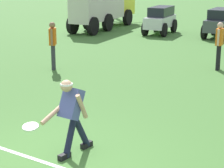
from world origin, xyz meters
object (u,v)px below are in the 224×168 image
Objects in this scene: frisbee_in_flight at (30,127)px; frisbee_thrower at (72,113)px; parked_car_slot_a at (160,19)px; parked_car_slot_b at (220,22)px; teammate_midfield at (219,41)px; box_truck at (103,6)px; teammate_near_sideline at (53,41)px.

frisbee_thrower is at bearing 66.51° from frisbee_in_flight.
parked_car_slot_b is (2.92, 0.23, 0.00)m from parked_car_slot_a.
frisbee_in_flight is at bearing -97.40° from teammate_midfield.
box_truck is at bearing 138.57° from teammate_midfield.
frisbee_thrower is 0.58× the size of parked_car_slot_b.
teammate_near_sideline is at bearing 126.50° from frisbee_thrower.
box_truck is (-3.37, 0.24, 0.51)m from parked_car_slot_a.
parked_car_slot_b is at bearing 4.46° from parked_car_slot_a.
parked_car_slot_a is (0.38, 9.02, -0.22)m from teammate_near_sideline.
frisbee_thrower is at bearing -64.44° from box_truck.
frisbee_thrower is at bearing -87.05° from parked_car_slot_b.
box_truck is at bearing 107.89° from teammate_near_sideline.
teammate_near_sideline is 0.26× the size of box_truck.
frisbee_thrower is at bearing -95.73° from teammate_midfield.
frisbee_in_flight is 15.51m from parked_car_slot_b.
parked_car_slot_a is 2.93m from parked_car_slot_b.
parked_car_slot_b is at bearing 70.33° from teammate_near_sideline.
box_truck reaches higher than parked_car_slot_a.
parked_car_slot_b is at bearing 92.95° from frisbee_thrower.
parked_car_slot_a is at bearing 87.57° from teammate_near_sideline.
teammate_near_sideline is 0.64× the size of parked_car_slot_b.
parked_car_slot_b reaches higher than frisbee_in_flight.
teammate_midfield reaches higher than parked_car_slot_a.
teammate_midfield is 0.64× the size of parked_car_slot_a.
parked_car_slot_a is at bearing 104.24° from frisbee_thrower.
frisbee_in_flight is at bearing -77.61° from parked_car_slot_a.
teammate_midfield is 10.46m from box_truck.
frisbee_thrower is 14.76m from parked_car_slot_b.
frisbee_in_flight is at bearing -113.49° from frisbee_thrower.
parked_car_slot_a is 1.01× the size of parked_car_slot_b.
frisbee_thrower is at bearing -75.76° from parked_car_slot_a.
frisbee_thrower is 4.41× the size of frisbee_in_flight.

